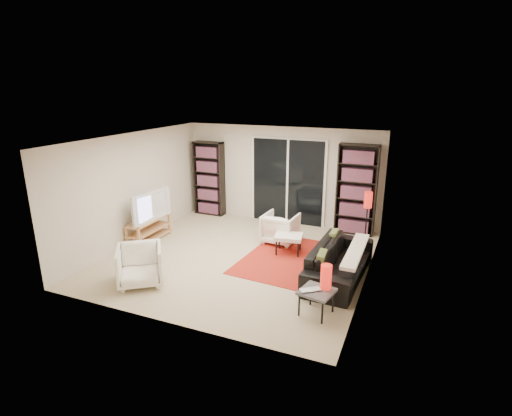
{
  "coord_description": "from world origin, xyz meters",
  "views": [
    {
      "loc": [
        3.19,
        -6.73,
        3.36
      ],
      "look_at": [
        0.25,
        0.3,
        1.0
      ],
      "focal_mm": 28.0,
      "sensor_mm": 36.0,
      "label": 1
    }
  ],
  "objects_px": {
    "side_table": "(317,293)",
    "armchair_back": "(280,228)",
    "bookshelf_left": "(209,179)",
    "bookshelf_right": "(356,190)",
    "sofa": "(340,261)",
    "tv_stand": "(149,229)",
    "floor_lamp": "(368,206)",
    "ottoman": "(289,237)",
    "armchair_front": "(140,265)"
  },
  "relations": [
    {
      "from": "bookshelf_right",
      "to": "ottoman",
      "type": "distance_m",
      "value": 2.13
    },
    {
      "from": "bookshelf_left",
      "to": "armchair_back",
      "type": "xyz_separation_m",
      "value": [
        2.44,
        -1.21,
        -0.64
      ]
    },
    {
      "from": "bookshelf_left",
      "to": "sofa",
      "type": "distance_m",
      "value": 4.7
    },
    {
      "from": "floor_lamp",
      "to": "bookshelf_left",
      "type": "bearing_deg",
      "value": 168.91
    },
    {
      "from": "bookshelf_left",
      "to": "sofa",
      "type": "height_order",
      "value": "bookshelf_left"
    },
    {
      "from": "bookshelf_right",
      "to": "armchair_back",
      "type": "relative_size",
      "value": 2.89
    },
    {
      "from": "armchair_back",
      "to": "floor_lamp",
      "type": "bearing_deg",
      "value": -164.63
    },
    {
      "from": "ottoman",
      "to": "side_table",
      "type": "height_order",
      "value": "same"
    },
    {
      "from": "bookshelf_right",
      "to": "armchair_back",
      "type": "xyz_separation_m",
      "value": [
        -1.41,
        -1.21,
        -0.72
      ]
    },
    {
      "from": "armchair_back",
      "to": "floor_lamp",
      "type": "xyz_separation_m",
      "value": [
        1.78,
        0.38,
        0.6
      ]
    },
    {
      "from": "bookshelf_right",
      "to": "floor_lamp",
      "type": "xyz_separation_m",
      "value": [
        0.37,
        -0.83,
        -0.12
      ]
    },
    {
      "from": "bookshelf_right",
      "to": "floor_lamp",
      "type": "height_order",
      "value": "bookshelf_right"
    },
    {
      "from": "armchair_front",
      "to": "bookshelf_left",
      "type": "bearing_deg",
      "value": 65.11
    },
    {
      "from": "bookshelf_left",
      "to": "side_table",
      "type": "relative_size",
      "value": 3.44
    },
    {
      "from": "side_table",
      "to": "floor_lamp",
      "type": "distance_m",
      "value": 3.0
    },
    {
      "from": "side_table",
      "to": "armchair_back",
      "type": "bearing_deg",
      "value": 120.08
    },
    {
      "from": "sofa",
      "to": "floor_lamp",
      "type": "bearing_deg",
      "value": -5.94
    },
    {
      "from": "armchair_front",
      "to": "side_table",
      "type": "relative_size",
      "value": 1.35
    },
    {
      "from": "sofa",
      "to": "armchair_front",
      "type": "distance_m",
      "value": 3.55
    },
    {
      "from": "armchair_back",
      "to": "tv_stand",
      "type": "bearing_deg",
      "value": 23.87
    },
    {
      "from": "bookshelf_right",
      "to": "armchair_back",
      "type": "distance_m",
      "value": 1.99
    },
    {
      "from": "bookshelf_right",
      "to": "armchair_front",
      "type": "height_order",
      "value": "bookshelf_right"
    },
    {
      "from": "bookshelf_left",
      "to": "floor_lamp",
      "type": "relative_size",
      "value": 1.57
    },
    {
      "from": "bookshelf_left",
      "to": "armchair_back",
      "type": "relative_size",
      "value": 2.69
    },
    {
      "from": "tv_stand",
      "to": "armchair_front",
      "type": "relative_size",
      "value": 1.55
    },
    {
      "from": "bookshelf_left",
      "to": "armchair_front",
      "type": "distance_m",
      "value": 4.12
    },
    {
      "from": "floor_lamp",
      "to": "armchair_back",
      "type": "bearing_deg",
      "value": -167.92
    },
    {
      "from": "armchair_back",
      "to": "ottoman",
      "type": "bearing_deg",
      "value": 128.53
    },
    {
      "from": "armchair_front",
      "to": "sofa",
      "type": "bearing_deg",
      "value": -9.75
    },
    {
      "from": "sofa",
      "to": "side_table",
      "type": "relative_size",
      "value": 3.77
    },
    {
      "from": "bookshelf_right",
      "to": "tv_stand",
      "type": "relative_size",
      "value": 1.77
    },
    {
      "from": "sofa",
      "to": "bookshelf_right",
      "type": "bearing_deg",
      "value": 5.85
    },
    {
      "from": "tv_stand",
      "to": "floor_lamp",
      "type": "xyz_separation_m",
      "value": [
        4.53,
        1.41,
        0.67
      ]
    },
    {
      "from": "armchair_back",
      "to": "bookshelf_left",
      "type": "bearing_deg",
      "value": -23.09
    },
    {
      "from": "sofa",
      "to": "floor_lamp",
      "type": "distance_m",
      "value": 1.7
    },
    {
      "from": "bookshelf_right",
      "to": "bookshelf_left",
      "type": "bearing_deg",
      "value": 180.0
    },
    {
      "from": "bookshelf_left",
      "to": "sofa",
      "type": "bearing_deg",
      "value": -30.93
    },
    {
      "from": "bookshelf_right",
      "to": "tv_stand",
      "type": "distance_m",
      "value": 4.79
    },
    {
      "from": "side_table",
      "to": "bookshelf_left",
      "type": "bearing_deg",
      "value": 136.16
    },
    {
      "from": "tv_stand",
      "to": "sofa",
      "type": "height_order",
      "value": "sofa"
    },
    {
      "from": "tv_stand",
      "to": "sofa",
      "type": "xyz_separation_m",
      "value": [
        4.3,
        -0.15,
        0.05
      ]
    },
    {
      "from": "bookshelf_left",
      "to": "side_table",
      "type": "bearing_deg",
      "value": -43.84
    },
    {
      "from": "bookshelf_left",
      "to": "armchair_front",
      "type": "height_order",
      "value": "bookshelf_left"
    },
    {
      "from": "bookshelf_right",
      "to": "armchair_back",
      "type": "height_order",
      "value": "bookshelf_right"
    },
    {
      "from": "bookshelf_right",
      "to": "side_table",
      "type": "height_order",
      "value": "bookshelf_right"
    },
    {
      "from": "armchair_back",
      "to": "armchair_front",
      "type": "xyz_separation_m",
      "value": [
        -1.62,
        -2.78,
        0.02
      ]
    },
    {
      "from": "armchair_back",
      "to": "side_table",
      "type": "xyz_separation_m",
      "value": [
        1.48,
        -2.55,
        0.03
      ]
    },
    {
      "from": "bookshelf_left",
      "to": "bookshelf_right",
      "type": "distance_m",
      "value": 3.85
    },
    {
      "from": "bookshelf_left",
      "to": "side_table",
      "type": "xyz_separation_m",
      "value": [
        3.92,
        -3.76,
        -0.62
      ]
    },
    {
      "from": "side_table",
      "to": "tv_stand",
      "type": "bearing_deg",
      "value": 160.25
    }
  ]
}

